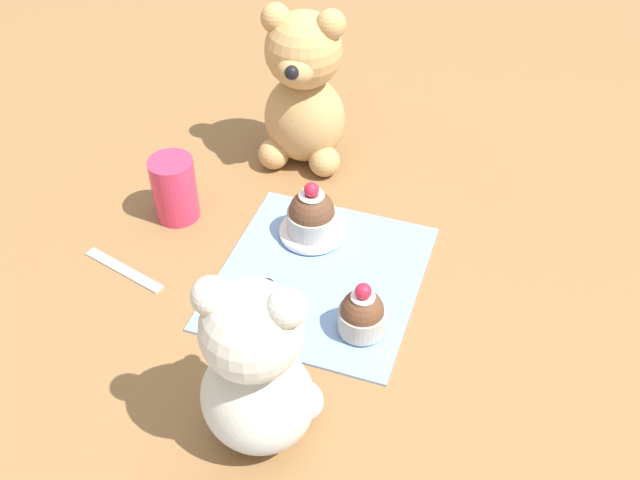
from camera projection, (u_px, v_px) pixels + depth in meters
name	position (u px, v px, depth m)	size (l,w,h in m)	color
ground_plane	(320.00, 278.00, 0.81)	(4.00, 4.00, 0.00)	olive
knitted_placemat	(320.00, 276.00, 0.81)	(0.21, 0.23, 0.01)	#7A9ED1
teddy_bear_cream	(256.00, 372.00, 0.61)	(0.11, 0.10, 0.19)	beige
teddy_bear_tan	(304.00, 91.00, 0.91)	(0.11, 0.11, 0.21)	tan
cupcake_near_cream_bear	(362.00, 314.00, 0.74)	(0.05, 0.05, 0.06)	#B2ADA3
saucer_plate	(312.00, 231.00, 0.85)	(0.07, 0.07, 0.01)	white
cupcake_near_tan_bear	(312.00, 215.00, 0.84)	(0.06, 0.06, 0.07)	#B2ADA3
juice_glass	(174.00, 189.00, 0.86)	(0.05, 0.05, 0.08)	#DB3356
teaspoon	(124.00, 269.00, 0.82)	(0.11, 0.01, 0.01)	silver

